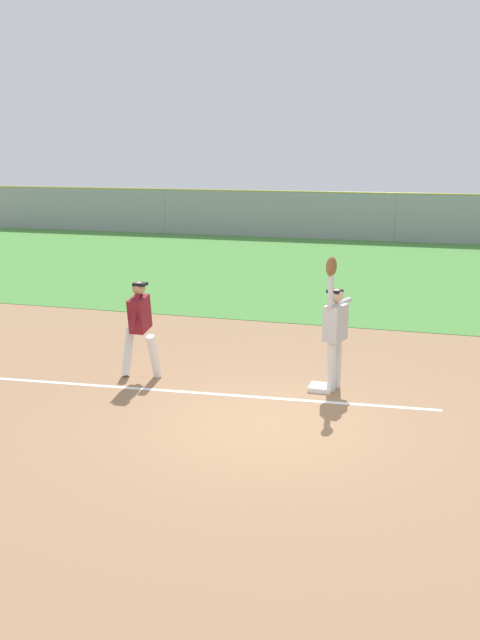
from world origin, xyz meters
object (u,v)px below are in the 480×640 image
object	(u,v)px
baseball	(330,263)
parked_car_red	(288,217)
runner	(140,322)
first_base	(321,388)
fielder	(335,325)
parked_car_white	(158,214)
parked_car_silver	(413,220)

from	to	relation	value
baseball	parked_car_red	distance (m)	24.17
runner	baseball	distance (m)	3.46
first_base	baseball	world-z (taller)	baseball
first_base	fielder	world-z (taller)	fielder
parked_car_white	parked_car_red	xyz separation A→B (m)	(6.77, 0.46, 0.00)
parked_car_silver	first_base	bearing A→B (deg)	-94.50
parked_car_white	fielder	bearing A→B (deg)	-54.29
fielder	parked_car_white	world-z (taller)	fielder
runner	parked_car_white	distance (m)	25.15
parked_car_red	runner	bearing A→B (deg)	-79.16
parked_car_white	parked_car_red	bearing A→B (deg)	10.22
parked_car_white	parked_car_red	distance (m)	6.78
baseball	parked_car_silver	distance (m)	23.18
first_base	fielder	distance (m)	1.10
first_base	parked_car_silver	xyz separation A→B (m)	(0.09, 23.29, 0.63)
parked_car_white	parked_car_red	world-z (taller)	same
fielder	runner	xyz separation A→B (m)	(-3.37, -0.31, -0.12)
parked_car_white	first_base	bearing A→B (deg)	-54.75
first_base	runner	distance (m)	3.33
baseball	parked_car_red	bearing A→B (deg)	104.49
fielder	baseball	bearing A→B (deg)	-7.19
runner	parked_car_white	xyz separation A→B (m)	(-9.56, 23.26, -0.32)
runner	baseball	world-z (taller)	baseball
baseball	parked_car_white	distance (m)	26.28
parked_car_red	parked_car_silver	xyz separation A→B (m)	(6.06, -0.22, 0.00)
runner	baseball	xyz separation A→B (m)	(3.25, 0.36, 1.15)
first_base	baseball	distance (m)	2.11
runner	parked_car_red	size ratio (longest dim) A/B	0.38
runner	first_base	bearing A→B (deg)	2.52
parked_car_white	parked_car_red	size ratio (longest dim) A/B	1.01
fielder	first_base	bearing A→B (deg)	43.93
baseball	parked_car_white	world-z (taller)	baseball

